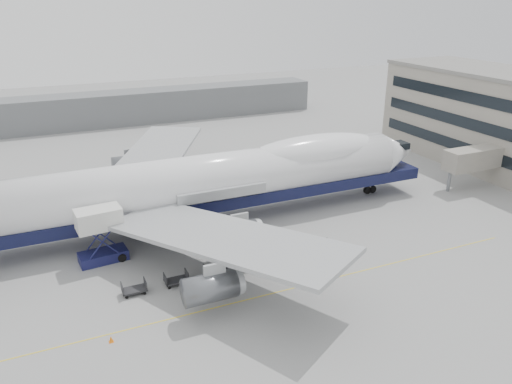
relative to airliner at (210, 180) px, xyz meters
name	(u,v)px	position (x,y,z in m)	size (l,w,h in m)	color
ground	(243,266)	(-0.64, -12.00, -5.62)	(260.00, 260.00, 0.00)	gray
apron_line	(267,295)	(-0.64, -18.00, -5.62)	(60.00, 0.15, 0.01)	gold
hangar	(76,112)	(-10.64, 58.00, -2.12)	(110.00, 8.00, 7.00)	slate
airliner	(210,180)	(0.00, 0.00, 0.00)	(67.00, 55.30, 19.98)	white
catering_truck	(100,232)	(-13.98, -4.76, -2.18)	(5.25, 3.85, 6.11)	#191B4D
traffic_cone	(111,339)	(-15.41, -19.10, -5.35)	(0.39, 0.39, 0.57)	orange
dolly_0	(134,289)	(-12.20, -12.65, -5.09)	(2.30, 1.35, 1.30)	#2D2D30
dolly_1	(176,280)	(-8.05, -12.65, -5.09)	(2.30, 1.35, 1.30)	#2D2D30
dolly_2	(216,271)	(-3.89, -12.65, -5.09)	(2.30, 1.35, 1.30)	#2D2D30
dolly_3	(253,263)	(0.26, -12.65, -5.09)	(2.30, 1.35, 1.30)	#2D2D30
dolly_4	(288,255)	(4.42, -12.65, -5.09)	(2.30, 1.35, 1.30)	#2D2D30
dolly_5	(321,248)	(8.57, -12.65, -5.09)	(2.30, 1.35, 1.30)	#2D2D30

